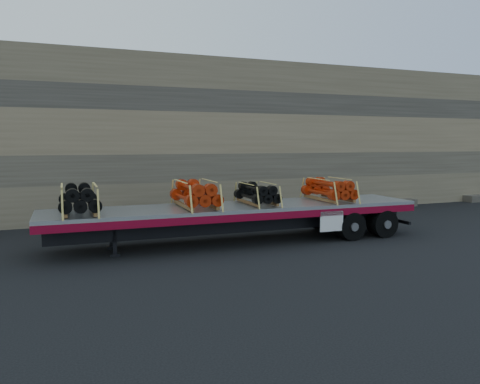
# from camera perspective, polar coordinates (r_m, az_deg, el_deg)

# --- Properties ---
(ground) EXTENTS (120.00, 120.00, 0.00)m
(ground) POSITION_cam_1_polar(r_m,az_deg,el_deg) (15.63, -3.18, -6.10)
(ground) COLOR black
(ground) RESTS_ON ground
(rock_wall) EXTENTS (44.00, 3.00, 7.00)m
(rock_wall) POSITION_cam_1_polar(r_m,az_deg,el_deg) (21.54, -8.84, 6.54)
(rock_wall) COLOR #7A6B54
(rock_wall) RESTS_ON ground
(trailer) EXTENTS (12.45, 2.65, 1.24)m
(trailer) POSITION_cam_1_polar(r_m,az_deg,el_deg) (15.47, -0.30, -3.88)
(trailer) COLOR #AAACB2
(trailer) RESTS_ON ground
(bundle_front) EXTENTS (1.16, 2.25, 0.79)m
(bundle_front) POSITION_cam_1_polar(r_m,az_deg,el_deg) (14.38, -19.03, -0.88)
(bundle_front) COLOR black
(bundle_front) RESTS_ON trailer
(bundle_midfront) EXTENTS (1.19, 2.31, 0.81)m
(bundle_midfront) POSITION_cam_1_polar(r_m,az_deg,el_deg) (14.89, -5.47, -0.31)
(bundle_midfront) COLOR #AC2509
(bundle_midfront) RESTS_ON trailer
(bundle_midrear) EXTENTS (0.99, 1.92, 0.67)m
(bundle_midrear) POSITION_cam_1_polar(r_m,az_deg,el_deg) (15.58, 2.08, -0.26)
(bundle_midrear) COLOR black
(bundle_midrear) RESTS_ON trailer
(bundle_rear) EXTENTS (1.11, 2.15, 0.75)m
(bundle_rear) POSITION_cam_1_polar(r_m,az_deg,el_deg) (16.83, 10.76, 0.24)
(bundle_rear) COLOR #AC2509
(bundle_rear) RESTS_ON trailer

